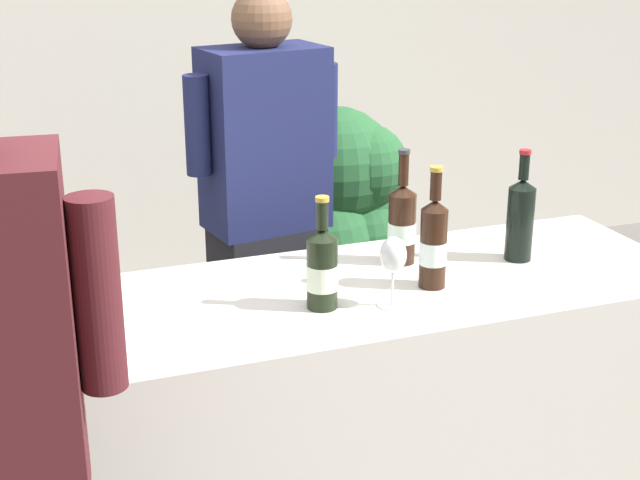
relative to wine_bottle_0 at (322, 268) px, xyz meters
The scene contains 10 objects.
wall_back 2.71m from the wine_bottle_0, 93.34° to the left, with size 8.00×0.10×2.80m, color beige.
counter 0.62m from the wine_bottle_0, 149.91° to the left, with size 2.49×0.66×0.97m, color beige.
wine_bottle_0 is the anchor object (origin of this frame).
wine_bottle_1 0.67m from the wine_bottle_0, 11.02° to the left, with size 0.08×0.08×0.33m.
wine_bottle_2 0.33m from the wine_bottle_0, ahead, with size 0.07×0.07×0.34m.
wine_bottle_5 0.40m from the wine_bottle_0, 34.44° to the left, with size 0.08×0.08×0.34m.
wine_glass 0.18m from the wine_bottle_0, 17.72° to the right, with size 0.08×0.08×0.19m.
ice_bucket 0.63m from the wine_bottle_0, behind, with size 0.24×0.24×0.20m.
person_server 0.84m from the wine_bottle_0, 83.24° to the left, with size 0.54×0.30×1.72m.
potted_shrub 1.41m from the wine_bottle_0, 67.05° to the left, with size 0.59×0.59×1.22m.
Camera 1 is at (-0.61, -2.13, 1.93)m, focal length 51.67 mm.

